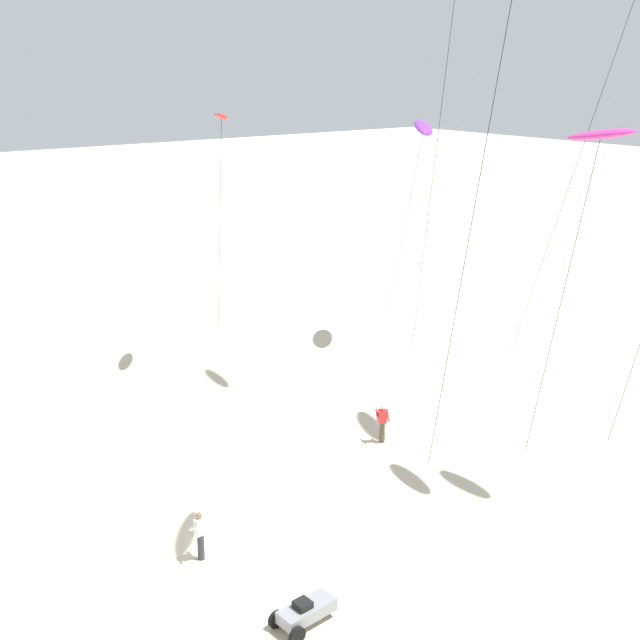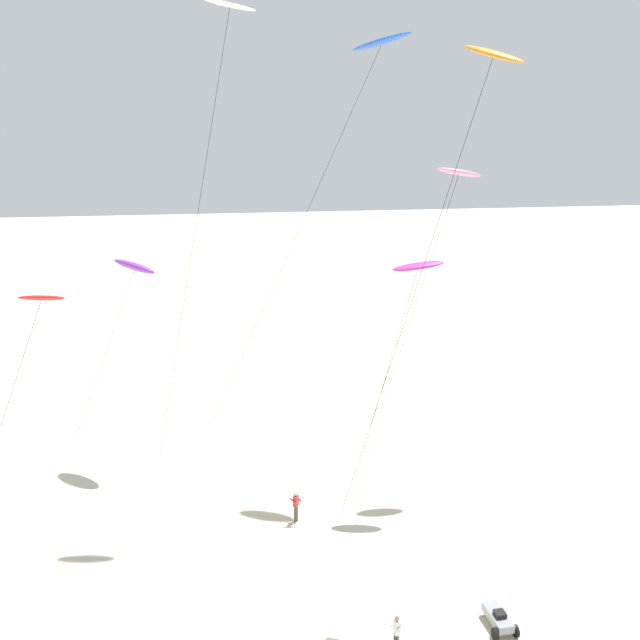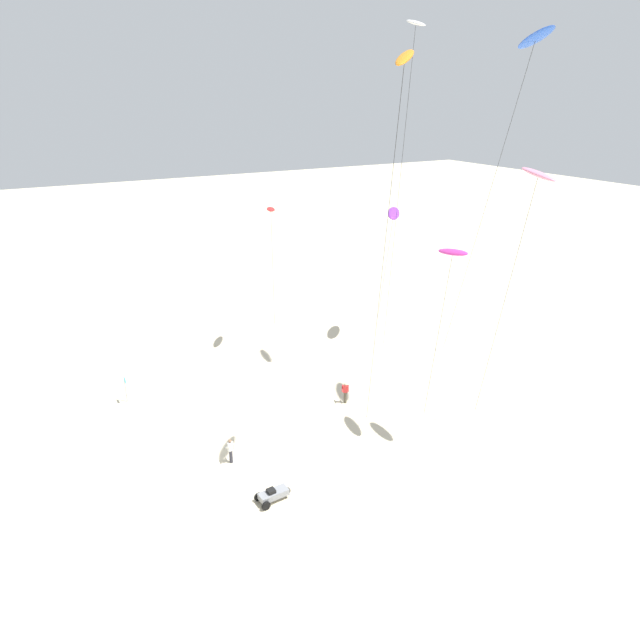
{
  "view_description": "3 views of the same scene",
  "coord_description": "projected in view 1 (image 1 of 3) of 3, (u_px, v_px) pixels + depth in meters",
  "views": [
    {
      "loc": [
        20.3,
        -12.06,
        14.99
      ],
      "look_at": [
        -3.7,
        6.1,
        5.45
      ],
      "focal_mm": 45.5,
      "sensor_mm": 36.0,
      "label": 1
    },
    {
      "loc": [
        -6.16,
        -24.67,
        20.55
      ],
      "look_at": [
        -1.54,
        6.1,
        11.58
      ],
      "focal_mm": 40.33,
      "sensor_mm": 36.0,
      "label": 2
    },
    {
      "loc": [
        28.73,
        -11.14,
        21.35
      ],
      "look_at": [
        -2.76,
        6.41,
        6.94
      ],
      "focal_mm": 31.64,
      "sensor_mm": 36.0,
      "label": 3
    }
  ],
  "objects": [
    {
      "name": "ground_plane",
      "position": [
        241.0,
        536.0,
        26.9
      ],
      "size": [
        260.0,
        260.0,
        0.0
      ],
      "primitive_type": "plane",
      "color": "beige"
    },
    {
      "name": "kite_purple",
      "position": [
        423.0,
        128.0,
        42.12
      ],
      "size": [
        6.39,
        3.69,
        12.42
      ],
      "color": "purple",
      "rests_on": "ground"
    },
    {
      "name": "kite_red",
      "position": [
        221.0,
        119.0,
        38.32
      ],
      "size": [
        6.73,
        3.41,
        12.94
      ],
      "color": "red",
      "rests_on": "ground"
    },
    {
      "name": "kite_magenta",
      "position": [
        600.0,
        137.0,
        26.17
      ],
      "size": [
        4.33,
        1.91,
        13.2
      ],
      "color": "#D8339E",
      "rests_on": "ground"
    },
    {
      "name": "kite_flyer_nearest",
      "position": [
        382.0,
        422.0,
        33.34
      ],
      "size": [
        0.7,
        0.71,
        1.67
      ],
      "color": "#4C4738",
      "rests_on": "ground"
    },
    {
      "name": "kite_flyer_middle",
      "position": [
        200.0,
        534.0,
        25.42
      ],
      "size": [
        0.59,
        0.62,
        1.67
      ],
      "color": "#33333D",
      "rests_on": "ground"
    },
    {
      "name": "beach_buggy",
      "position": [
        306.0,
        612.0,
        22.54
      ],
      "size": [
        1.06,
        2.08,
        0.82
      ],
      "color": "gray",
      "rests_on": "ground"
    }
  ]
}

